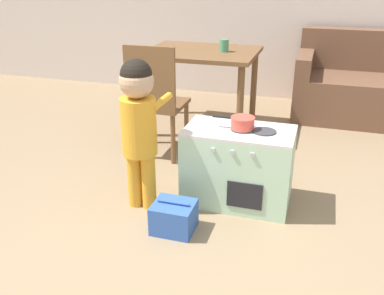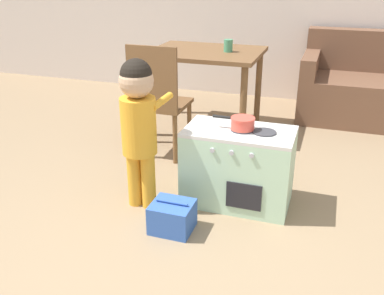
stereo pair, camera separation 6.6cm
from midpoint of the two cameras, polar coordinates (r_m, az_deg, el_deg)
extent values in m
cube|color=#B2DBB7|center=(2.70, 5.44, -2.69)|extent=(0.66, 0.38, 0.47)
cube|color=silver|center=(2.61, 5.64, 2.20)|extent=(0.66, 0.38, 0.02)
cylinder|color=#38383D|center=(2.60, 6.01, 2.45)|extent=(0.14, 0.14, 0.01)
cylinder|color=#38383D|center=(2.58, 8.90, 2.12)|extent=(0.14, 0.14, 0.01)
cube|color=black|center=(2.56, 6.28, -6.40)|extent=(0.21, 0.01, 0.17)
cylinder|color=#B2B2B7|center=(2.48, 2.03, -0.35)|extent=(0.03, 0.01, 0.03)
cylinder|color=#B2B2B7|center=(2.45, 4.65, -0.67)|extent=(0.03, 0.01, 0.03)
cylinder|color=#B2B2B7|center=(2.43, 7.31, -0.99)|extent=(0.03, 0.01, 0.03)
cylinder|color=#E04C3D|center=(2.58, 6.05, 3.29)|extent=(0.14, 0.14, 0.07)
cylinder|color=#E04C3D|center=(2.57, 6.08, 3.93)|extent=(0.15, 0.15, 0.01)
cylinder|color=black|center=(2.60, 3.34, 4.11)|extent=(0.11, 0.02, 0.02)
cylinder|color=gold|center=(2.70, -8.36, -4.16)|extent=(0.09, 0.09, 0.36)
cylinder|color=gold|center=(2.67, -6.51, -4.45)|extent=(0.09, 0.09, 0.36)
cylinder|color=gold|center=(2.54, -7.85, 2.80)|extent=(0.21, 0.21, 0.35)
sphere|color=tan|center=(2.46, -8.20, 8.75)|extent=(0.20, 0.20, 0.20)
sphere|color=black|center=(2.45, -8.24, 9.54)|extent=(0.18, 0.18, 0.18)
cylinder|color=gold|center=(2.66, -8.64, 6.43)|extent=(0.04, 0.27, 0.04)
cylinder|color=gold|center=(2.59, -4.82, 6.12)|extent=(0.04, 0.27, 0.04)
cube|color=#335BB2|center=(2.48, -3.20, -9.24)|extent=(0.23, 0.21, 0.17)
cylinder|color=#335BB2|center=(2.43, -3.25, -7.35)|extent=(0.19, 0.02, 0.02)
cube|color=brown|center=(3.83, 0.78, 12.57)|extent=(0.97, 0.78, 0.03)
cylinder|color=brown|center=(3.75, -6.95, 6.50)|extent=(0.06, 0.06, 0.69)
cylinder|color=brown|center=(3.51, 5.87, 5.34)|extent=(0.06, 0.06, 0.69)
cylinder|color=brown|center=(4.34, -3.41, 8.96)|extent=(0.06, 0.06, 0.69)
cylinder|color=brown|center=(4.13, 7.76, 8.04)|extent=(0.06, 0.06, 0.69)
cube|color=brown|center=(3.36, -4.89, 5.76)|extent=(0.39, 0.39, 0.03)
cube|color=brown|center=(3.13, -6.29, 9.11)|extent=(0.39, 0.02, 0.47)
cylinder|color=brown|center=(3.35, -8.42, 1.70)|extent=(0.04, 0.04, 0.39)
cylinder|color=brown|center=(3.23, -3.12, 1.08)|extent=(0.04, 0.04, 0.39)
cylinder|color=brown|center=(3.63, -6.23, 3.54)|extent=(0.04, 0.04, 0.39)
cylinder|color=brown|center=(3.52, -1.29, 3.03)|extent=(0.04, 0.04, 0.39)
cube|color=brown|center=(4.55, 23.86, 5.91)|extent=(1.69, 0.82, 0.42)
cube|color=brown|center=(4.44, 14.45, 10.94)|extent=(0.14, 0.82, 0.20)
cylinder|color=#478E66|center=(3.76, 3.80, 13.41)|extent=(0.08, 0.08, 0.10)
camera|label=1|loc=(0.03, -90.71, -0.31)|focal=40.00mm
camera|label=2|loc=(0.03, 89.29, 0.31)|focal=40.00mm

